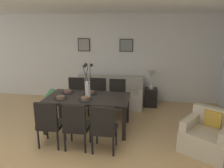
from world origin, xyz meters
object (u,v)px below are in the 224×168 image
(framed_picture_center, at_px, (126,45))
(armchair, at_px, (208,136))
(dining_chair_mid_left, at_px, (104,126))
(bowl_far_left, at_px, (85,98))
(dining_chair_mid_right, at_px, (117,96))
(table_lamp, at_px, (152,76))
(bowl_near_left, at_px, (61,97))
(framed_picture_left, at_px, (84,45))
(bowl_near_right, at_px, (68,91))
(dining_chair_near_right, at_px, (76,94))
(sofa, at_px, (109,95))
(potted_plant, at_px, (52,99))
(centerpiece_vase, at_px, (88,84))
(dining_table, at_px, (88,100))
(bowl_far_right, at_px, (90,92))
(side_table, at_px, (151,97))
(dining_chair_near_left, at_px, (49,122))
(dining_chair_far_left, at_px, (76,124))
(dining_chair_far_right, at_px, (97,94))

(framed_picture_center, bearing_deg, armchair, -56.42)
(dining_chair_mid_left, relative_size, bowl_far_left, 5.41)
(dining_chair_mid_right, relative_size, table_lamp, 1.80)
(dining_chair_mid_left, bearing_deg, framed_picture_center, 87.68)
(bowl_near_left, bearing_deg, framed_picture_left, 92.59)
(bowl_near_right, bearing_deg, dining_chair_near_right, 92.15)
(sofa, distance_m, table_lamp, 1.36)
(dining_chair_near_right, distance_m, potted_plant, 0.65)
(centerpiece_vase, relative_size, bowl_near_right, 4.32)
(armchair, bearing_deg, bowl_far_left, 172.05)
(dining_chair_mid_right, bearing_deg, framed_picture_center, 84.40)
(dining_chair_near_right, relative_size, centerpiece_vase, 1.25)
(dining_table, xyz_separation_m, bowl_far_right, (-0.00, 0.22, 0.11))
(table_lamp, bearing_deg, potted_plant, -160.55)
(side_table, distance_m, framed_picture_center, 1.69)
(centerpiece_vase, bearing_deg, dining_chair_near_left, -120.43)
(bowl_near_right, height_order, armchair, bowl_near_right)
(bowl_near_right, relative_size, armchair, 0.15)
(centerpiece_vase, bearing_deg, framed_picture_center, 72.93)
(armchair, bearing_deg, dining_chair_far_left, -171.94)
(framed_picture_left, bearing_deg, side_table, -12.54)
(bowl_far_left, bearing_deg, dining_chair_far_left, -89.63)
(bowl_near_left, relative_size, bowl_near_right, 1.00)
(framed_picture_left, bearing_deg, dining_chair_near_right, -86.21)
(framed_picture_center, bearing_deg, dining_chair_far_right, -118.24)
(bowl_near_right, relative_size, framed_picture_center, 0.42)
(dining_chair_far_right, xyz_separation_m, bowl_near_right, (-0.55, -0.69, 0.27))
(dining_chair_far_left, height_order, sofa, dining_chair_far_left)
(bowl_near_left, xyz_separation_m, potted_plant, (-0.64, 0.95, -0.41))
(dining_chair_near_left, xyz_separation_m, bowl_far_left, (0.52, 0.66, 0.27))
(dining_chair_near_left, xyz_separation_m, dining_chair_far_left, (0.52, -0.02, 0.00))
(dining_chair_far_right, height_order, framed_picture_center, framed_picture_center)
(bowl_near_left, xyz_separation_m, bowl_far_right, (0.54, 0.45, 0.00))
(armchair, bearing_deg, bowl_near_right, 165.13)
(dining_table, bearing_deg, dining_chair_near_left, -120.42)
(dining_table, distance_m, table_lamp, 2.18)
(sofa, height_order, framed_picture_center, framed_picture_center)
(dining_chair_near_right, distance_m, side_table, 2.13)
(dining_chair_far_left, height_order, dining_chair_far_right, same)
(dining_chair_near_left, bearing_deg, dining_table, 59.58)
(framed_picture_center, bearing_deg, table_lamp, -30.89)
(bowl_far_left, height_order, sofa, bowl_far_left)
(framed_picture_center, distance_m, potted_plant, 2.64)
(table_lamp, bearing_deg, framed_picture_center, 149.11)
(dining_table, height_order, dining_chair_near_right, dining_chair_near_right)
(dining_chair_far_left, distance_m, framed_picture_left, 3.29)
(dining_chair_mid_left, relative_size, potted_plant, 1.37)
(dining_table, height_order, dining_chair_near_left, dining_chair_near_left)
(side_table, bearing_deg, armchair, -65.54)
(dining_chair_near_left, height_order, bowl_near_left, dining_chair_near_left)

